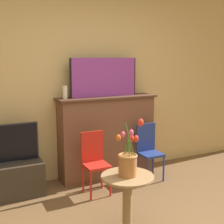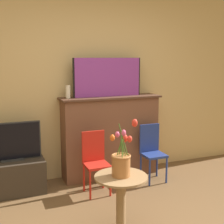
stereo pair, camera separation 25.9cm
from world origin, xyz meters
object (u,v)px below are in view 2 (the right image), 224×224
Objects in this scene: vase_tulips at (122,161)px; chair_blue at (152,149)px; chair_red at (95,159)px; tv_monitor at (11,142)px; painting at (108,77)px.

chair_blue is at bearing 49.56° from vase_tulips.
chair_red is 1.45× the size of vase_tulips.
chair_red is 1.01m from vase_tulips.
tv_monitor is 1.02m from chair_red.
painting is 1.10m from chair_red.
chair_red is (-0.34, -0.45, -0.95)m from painting.
vase_tulips is (-0.90, -1.06, 0.28)m from chair_blue.
tv_monitor is 1.34× the size of vase_tulips.
tv_monitor is 1.59m from vase_tulips.
painting is 1.37× the size of tv_monitor.
chair_red is (0.93, -0.37, -0.21)m from tv_monitor.
vase_tulips reaches higher than chair_blue.
chair_red is at bearing 85.73° from vase_tulips.
tv_monitor is at bearing -176.12° from painting.
tv_monitor is 0.92× the size of chair_red.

